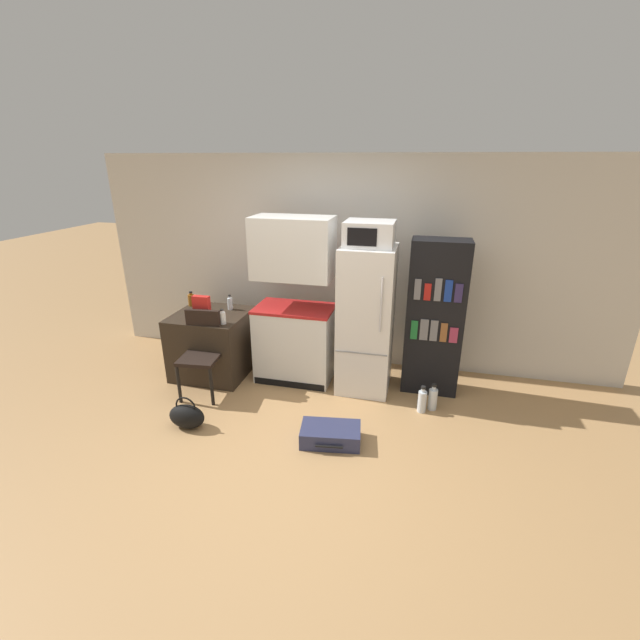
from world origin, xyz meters
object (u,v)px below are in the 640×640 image
refrigerator (366,320)px  bottle_milk_white (222,318)px  cereal_box (202,309)px  water_bottle_middle (422,401)px  side_table (213,344)px  microwave (370,234)px  kitchen_hutch (294,308)px  chair (202,346)px  handbag (187,416)px  bookshelf (435,318)px  bottle_amber_beer (191,300)px  suitcase_large_flat (331,434)px  water_bottle_front (433,399)px  bottle_clear_short (230,303)px

refrigerator → bottle_milk_white: refrigerator is taller
cereal_box → water_bottle_middle: (2.43, -0.03, -0.79)m
side_table → microwave: (1.82, 0.10, 1.37)m
microwave → bottle_milk_white: bearing=-167.0°
cereal_box → water_bottle_middle: bearing=-0.8°
kitchen_hutch → water_bottle_middle: kitchen_hutch is taller
kitchen_hutch → chair: bearing=-147.4°
refrigerator → microwave: (-0.00, -0.00, 0.94)m
chair → handbag: size_ratio=2.60×
side_table → cereal_box: (0.05, -0.26, 0.53)m
bookshelf → handbag: bookshelf is taller
bottle_amber_beer → suitcase_large_flat: size_ratio=0.31×
handbag → bottle_milk_white: bearing=88.8°
suitcase_large_flat → kitchen_hutch: bearing=112.5°
microwave → chair: microwave is taller
cereal_box → microwave: bearing=11.3°
cereal_box → water_bottle_front: (2.54, 0.04, -0.79)m
bottle_amber_beer → cereal_box: size_ratio=0.60×
side_table → kitchen_hutch: kitchen_hutch is taller
refrigerator → microwave: bearing=-105.6°
refrigerator → bottle_clear_short: refrigerator is taller
bottle_milk_white → cereal_box: bearing=-179.6°
bookshelf → bottle_clear_short: 2.38m
chair → handbag: chair is taller
bottle_milk_white → refrigerator: bearing=13.0°
bottle_clear_short → water_bottle_middle: bottle_clear_short is taller
microwave → kitchen_hutch: bearing=178.0°
handbag → kitchen_hutch: bearing=59.9°
side_table → handbag: 1.18m
kitchen_hutch → cereal_box: 1.02m
cereal_box → chair: 0.41m
cereal_box → kitchen_hutch: bearing=22.1°
chair → refrigerator: bearing=11.5°
water_bottle_front → cereal_box: bearing=-179.1°
kitchen_hutch → bottle_milk_white: kitchen_hutch is taller
refrigerator → bottle_clear_short: size_ratio=9.04×
water_bottle_front → kitchen_hutch: bearing=167.9°
suitcase_large_flat → water_bottle_middle: (0.81, 0.72, 0.05)m
cereal_box → chair: bearing=-71.1°
refrigerator → suitcase_large_flat: refrigerator is taller
kitchen_hutch → water_bottle_front: (1.59, -0.34, -0.75)m
suitcase_large_flat → water_bottle_front: size_ratio=2.01×
handbag → suitcase_large_flat: bearing=4.5°
suitcase_large_flat → water_bottle_middle: 1.08m
side_table → water_bottle_middle: 2.51m
cereal_box → suitcase_large_flat: 1.98m
chair → handbag: (0.16, -0.68, -0.42)m
water_bottle_middle → water_bottle_front: bearing=34.4°
side_table → water_bottle_middle: side_table is taller
side_table → suitcase_large_flat: size_ratio=1.42×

